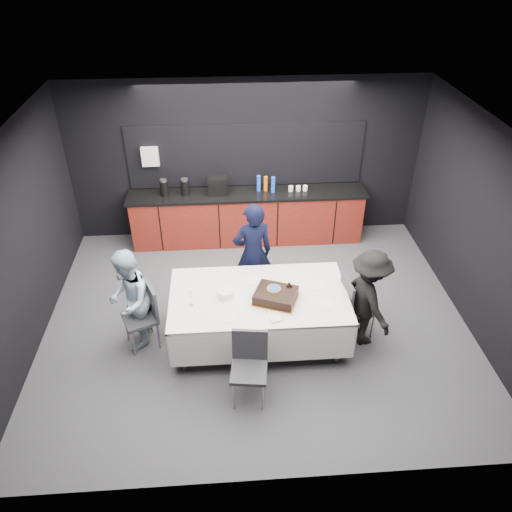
{
  "coord_description": "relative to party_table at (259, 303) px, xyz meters",
  "views": [
    {
      "loc": [
        -0.4,
        -5.46,
        4.86
      ],
      "look_at": [
        0.0,
        0.1,
        1.05
      ],
      "focal_mm": 35.0,
      "sensor_mm": 36.0,
      "label": 1
    }
  ],
  "objects": [
    {
      "name": "person_center",
      "position": [
        -0.02,
        0.91,
        0.17
      ],
      "size": [
        0.67,
        0.52,
        1.62
      ],
      "primitive_type": "imported",
      "rotation": [
        0.0,
        0.0,
        3.38
      ],
      "color": "black",
      "rests_on": "ground"
    },
    {
      "name": "loose_plate_right_b",
      "position": [
        0.83,
        -0.27,
        0.14
      ],
      "size": [
        0.22,
        0.22,
        0.01
      ],
      "primitive_type": "cylinder",
      "color": "white",
      "rests_on": "party_table"
    },
    {
      "name": "party_table",
      "position": [
        0.0,
        0.0,
        0.0
      ],
      "size": [
        2.32,
        1.32,
        0.78
      ],
      "color": "#99999E",
      "rests_on": "ground"
    },
    {
      "name": "ground",
      "position": [
        0.0,
        0.4,
        -0.64
      ],
      "size": [
        6.0,
        6.0,
        0.0
      ],
      "primitive_type": "plane",
      "color": "#45454A",
      "rests_on": "ground"
    },
    {
      "name": "chair_left",
      "position": [
        -1.5,
        0.06,
        -0.11
      ],
      "size": [
        0.55,
        0.55,
        0.92
      ],
      "color": "#323237",
      "rests_on": "ground"
    },
    {
      "name": "plate_stack",
      "position": [
        -0.43,
        -0.0,
        0.19
      ],
      "size": [
        0.2,
        0.2,
        0.1
      ],
      "primitive_type": "cylinder",
      "color": "white",
      "rests_on": "party_table"
    },
    {
      "name": "chair_right",
      "position": [
        1.28,
        0.03,
        -0.11
      ],
      "size": [
        0.47,
        0.47,
        0.92
      ],
      "color": "#323237",
      "rests_on": "ground"
    },
    {
      "name": "loose_plate_near",
      "position": [
        -0.39,
        -0.43,
        0.14
      ],
      "size": [
        0.2,
        0.2,
        0.01
      ],
      "primitive_type": "cylinder",
      "color": "white",
      "rests_on": "party_table"
    },
    {
      "name": "room_shell",
      "position": [
        0.0,
        0.4,
        1.22
      ],
      "size": [
        6.04,
        5.04,
        2.82
      ],
      "color": "white",
      "rests_on": "ground"
    },
    {
      "name": "cake_assembly",
      "position": [
        0.21,
        -0.11,
        0.21
      ],
      "size": [
        0.68,
        0.62,
        0.17
      ],
      "color": "gold",
      "rests_on": "party_table"
    },
    {
      "name": "kitchenette",
      "position": [
        -0.02,
        2.62,
        -0.1
      ],
      "size": [
        4.1,
        0.64,
        2.05
      ],
      "color": "maroon",
      "rests_on": "ground"
    },
    {
      "name": "person_right",
      "position": [
        1.43,
        -0.1,
        0.07
      ],
      "size": [
        0.77,
        1.04,
        1.43
      ],
      "primitive_type": "imported",
      "rotation": [
        0.0,
        0.0,
        1.86
      ],
      "color": "black",
      "rests_on": "ground"
    },
    {
      "name": "chair_near",
      "position": [
        -0.18,
        -0.93,
        -0.11
      ],
      "size": [
        0.47,
        0.47,
        0.92
      ],
      "color": "#323237",
      "rests_on": "ground"
    },
    {
      "name": "loose_plate_right_a",
      "position": [
        0.78,
        0.12,
        0.14
      ],
      "size": [
        0.21,
        0.21,
        0.01
      ],
      "primitive_type": "cylinder",
      "color": "white",
      "rests_on": "party_table"
    },
    {
      "name": "fork_pile",
      "position": [
        0.18,
        -0.5,
        0.15
      ],
      "size": [
        0.18,
        0.14,
        0.03
      ],
      "primitive_type": "cube",
      "rotation": [
        0.0,
        0.0,
        0.28
      ],
      "color": "white",
      "rests_on": "party_table"
    },
    {
      "name": "person_left",
      "position": [
        -1.69,
        0.07,
        0.09
      ],
      "size": [
        0.57,
        0.72,
        1.46
      ],
      "primitive_type": "imported",
      "rotation": [
        0.0,
        0.0,
        -1.54
      ],
      "color": "#A5BAD0",
      "rests_on": "ground"
    },
    {
      "name": "loose_plate_far",
      "position": [
        -0.06,
        0.31,
        0.14
      ],
      "size": [
        0.21,
        0.21,
        0.01
      ],
      "primitive_type": "cylinder",
      "color": "white",
      "rests_on": "party_table"
    },
    {
      "name": "champagne_flute",
      "position": [
        -0.87,
        -0.15,
        0.3
      ],
      "size": [
        0.06,
        0.06,
        0.22
      ],
      "color": "white",
      "rests_on": "party_table"
    }
  ]
}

